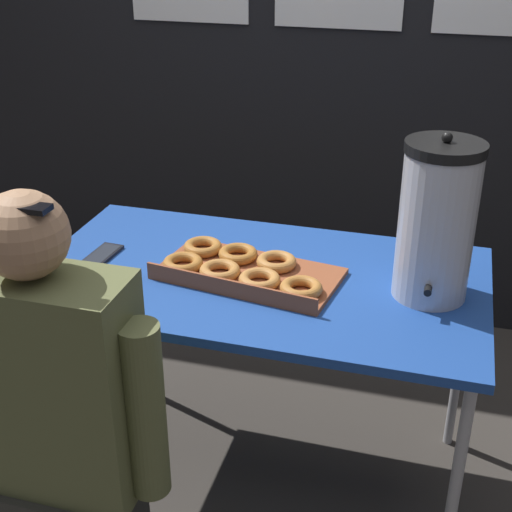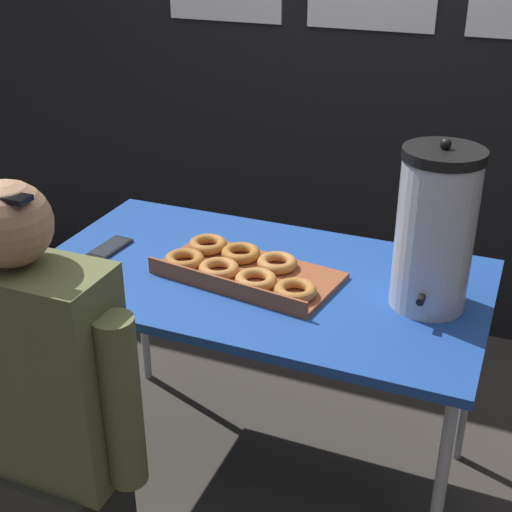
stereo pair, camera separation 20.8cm
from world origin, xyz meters
TOP-DOWN VIEW (x-y plane):
  - ground_plane at (0.00, 0.00)m, footprint 12.00×12.00m
  - back_wall at (0.00, 1.23)m, footprint 6.00×0.11m
  - folding_table at (0.00, 0.00)m, footprint 1.34×0.75m
  - donut_box at (-0.04, -0.02)m, footprint 0.56×0.35m
  - coffee_urn at (0.49, 0.02)m, footprint 0.21×0.24m
  - cell_phone at (-0.50, -0.02)m, footprint 0.08×0.16m
  - person_seated at (-0.35, -0.60)m, footprint 0.59×0.24m

SIDE VIEW (x-z plane):
  - ground_plane at x=0.00m, z-range 0.00..0.00m
  - person_seated at x=-0.35m, z-range -0.03..1.18m
  - folding_table at x=0.00m, z-range 0.33..1.10m
  - cell_phone at x=-0.50m, z-range 0.76..0.78m
  - donut_box at x=-0.04m, z-range 0.76..0.81m
  - coffee_urn at x=0.49m, z-range 0.75..1.22m
  - back_wall at x=0.00m, z-range 0.00..2.51m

